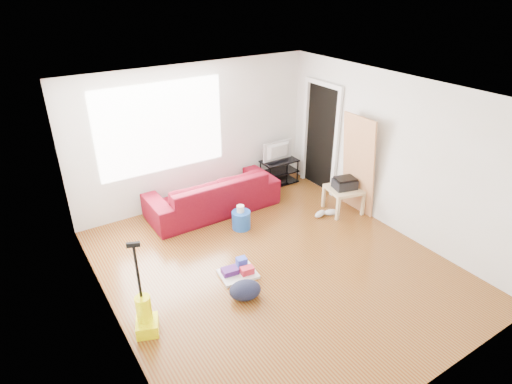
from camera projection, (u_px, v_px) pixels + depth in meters
room at (275, 184)px, 5.80m from camera, size 4.51×5.01×2.51m
sofa at (214, 210)px, 7.69m from camera, size 2.32×0.91×0.68m
tv_stand at (279, 172)px, 8.56m from camera, size 0.72×0.42×0.50m
tv at (280, 152)px, 8.36m from camera, size 0.66×0.09×0.38m
side_table at (344, 192)px, 7.50m from camera, size 0.66×0.66×0.45m
printer at (345, 183)px, 7.42m from camera, size 0.44×0.37×0.20m
bucket at (241, 228)px, 7.15m from camera, size 0.33×0.33×0.31m
toilet_paper at (241, 217)px, 7.05m from camera, size 0.12×0.12×0.11m
cleaning_tray at (238, 271)px, 6.02m from camera, size 0.55×0.47×0.18m
backpack at (245, 297)px, 5.62m from camera, size 0.49×0.43×0.23m
sneakers at (325, 213)px, 7.48m from camera, size 0.48×0.25×0.11m
vacuum at (145, 316)px, 5.00m from camera, size 0.34×0.36×1.22m
door_panel at (353, 210)px, 7.68m from camera, size 0.22×0.70×1.76m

